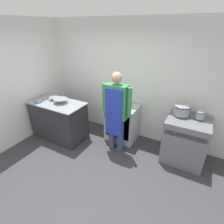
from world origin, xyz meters
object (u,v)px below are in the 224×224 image
(mixing_bowl, at_px, (60,101))
(sauce_pot, at_px, (200,115))
(plastic_tub, at_px, (38,102))
(stock_pot, at_px, (182,109))
(fridge_unit, at_px, (122,123))
(stove, at_px, (185,140))
(person_cook, at_px, (116,109))

(mixing_bowl, distance_m, sauce_pot, 2.94)
(plastic_tub, distance_m, stock_pot, 3.13)
(fridge_unit, bearing_deg, plastic_tub, -153.35)
(stove, bearing_deg, person_cook, -164.26)
(person_cook, bearing_deg, sauce_pot, 18.41)
(fridge_unit, distance_m, person_cook, 0.74)
(fridge_unit, height_order, person_cook, person_cook)
(fridge_unit, bearing_deg, stock_pot, 1.81)
(fridge_unit, distance_m, plastic_tub, 2.02)
(person_cook, height_order, sauce_pot, person_cook)
(stove, xyz_separation_m, plastic_tub, (-3.17, -0.79, 0.49))
(fridge_unit, height_order, mixing_bowl, mixing_bowl)
(mixing_bowl, relative_size, sauce_pot, 1.83)
(plastic_tub, xyz_separation_m, stock_pot, (2.99, 0.91, 0.10))
(person_cook, bearing_deg, stock_pot, 23.16)
(stove, height_order, person_cook, person_cook)
(stove, bearing_deg, stock_pot, 145.58)
(stock_pot, bearing_deg, sauce_pot, -0.00)
(fridge_unit, height_order, stock_pot, stock_pot)
(person_cook, relative_size, stock_pot, 5.69)
(stock_pot, height_order, sauce_pot, stock_pot)
(fridge_unit, relative_size, mixing_bowl, 2.69)
(mixing_bowl, height_order, plastic_tub, mixing_bowl)
(mixing_bowl, xyz_separation_m, stock_pot, (2.53, 0.67, 0.08))
(stock_pot, bearing_deg, plastic_tub, -163.00)
(stove, bearing_deg, plastic_tub, -165.96)
(fridge_unit, height_order, plastic_tub, plastic_tub)
(fridge_unit, relative_size, person_cook, 0.49)
(fridge_unit, relative_size, stock_pot, 2.81)
(mixing_bowl, bearing_deg, stock_pot, 14.74)
(plastic_tub, xyz_separation_m, sauce_pot, (3.32, 0.91, 0.07))
(fridge_unit, xyz_separation_m, sauce_pot, (1.58, 0.04, 0.59))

